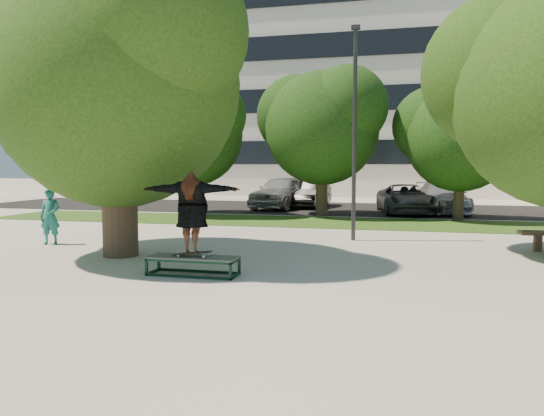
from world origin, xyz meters
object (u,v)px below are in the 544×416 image
(bystander, at_px, (50,216))
(car_silver_b, at_px, (442,198))
(lamppost, at_px, (354,131))
(car_dark, at_px, (310,194))
(car_grey, at_px, (406,199))
(grind_box, at_px, (193,266))
(car_silver_a, at_px, (282,192))
(tree_left, at_px, (115,70))

(bystander, xyz_separation_m, car_silver_b, (11.09, 12.66, -0.08))
(lamppost, relative_size, car_silver_b, 1.28)
(car_dark, distance_m, car_grey, 5.41)
(grind_box, height_order, car_silver_a, car_silver_a)
(lamppost, distance_m, car_silver_b, 10.58)
(grind_box, bearing_deg, car_dark, 92.16)
(tree_left, bearing_deg, car_silver_b, 58.58)
(car_grey, bearing_deg, grind_box, -115.01)
(bystander, bearing_deg, car_silver_a, 65.61)
(tree_left, distance_m, grind_box, 5.30)
(tree_left, relative_size, car_silver_a, 1.48)
(lamppost, height_order, car_silver_a, lamppost)
(bystander, height_order, car_silver_a, car_silver_a)
(tree_left, distance_m, lamppost, 6.70)
(grind_box, distance_m, car_silver_b, 16.53)
(tree_left, height_order, car_grey, tree_left)
(car_dark, height_order, car_silver_b, car_silver_b)
(lamppost, xyz_separation_m, grind_box, (-2.64, -5.68, -2.96))
(car_silver_a, bearing_deg, grind_box, -72.77)
(tree_left, distance_m, car_silver_b, 16.51)
(grind_box, bearing_deg, lamppost, 65.07)
(lamppost, relative_size, car_grey, 1.30)
(car_dark, bearing_deg, lamppost, -70.61)
(bystander, height_order, car_silver_b, bystander)
(car_silver_a, distance_m, car_silver_b, 7.61)
(car_silver_a, bearing_deg, car_grey, -2.70)
(bystander, relative_size, car_silver_a, 0.32)
(bystander, distance_m, car_silver_a, 13.70)
(car_silver_b, bearing_deg, car_grey, -159.33)
(tree_left, height_order, car_silver_a, tree_left)
(lamppost, bearing_deg, grind_box, -114.93)
(car_silver_a, height_order, car_dark, car_silver_a)
(bystander, distance_m, car_dark, 15.10)
(grind_box, distance_m, car_silver_a, 16.20)
(car_dark, height_order, car_grey, car_dark)
(car_silver_a, distance_m, car_grey, 6.17)
(lamppost, height_order, car_grey, lamppost)
(lamppost, bearing_deg, bystander, -160.45)
(tree_left, xyz_separation_m, grind_box, (2.65, -1.77, -4.23))
(car_grey, distance_m, car_silver_b, 1.80)
(grind_box, distance_m, bystander, 6.09)
(tree_left, bearing_deg, bystander, 158.55)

